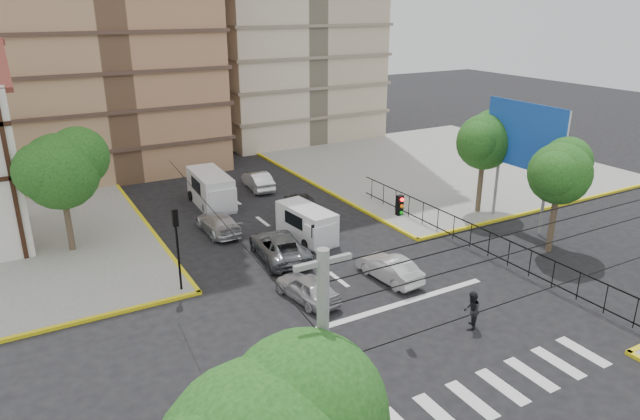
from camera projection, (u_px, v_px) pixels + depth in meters
ground at (394, 322)px, 26.73m from camera, size 160.00×160.00×0.00m
sidewalk_ne at (440, 165)px, 52.32m from camera, size 26.00×26.00×0.15m
crosswalk_stripes at (487, 393)px, 21.82m from camera, size 12.00×2.40×0.01m
stop_line at (379, 310)px, 27.71m from camera, size 13.00×0.40×0.01m
park_fence at (469, 249)px, 34.58m from camera, size 0.10×22.50×1.66m
billboard at (525, 138)px, 36.28m from camera, size 0.36×6.20×8.10m
tree_park_a at (561, 171)px, 32.72m from camera, size 4.41×3.60×6.83m
tree_park_c at (485, 139)px, 38.80m from camera, size 4.65×3.80×7.25m
tree_tudor at (61, 168)px, 32.53m from camera, size 5.39×4.40×7.43m
traffic_light_nw at (177, 236)px, 28.43m from camera, size 0.28×0.22×4.40m
traffic_light_hanging at (430, 217)px, 23.05m from camera, size 18.00×9.12×0.92m
utility_pole_sw at (323, 418)px, 13.57m from camera, size 1.40×0.28×9.00m
van_right_lane at (308, 225)px, 35.66m from camera, size 2.27×4.75×2.07m
van_left_lane at (212, 190)px, 41.60m from camera, size 2.36×5.51×2.45m
car_silver_front_left at (307, 287)px, 28.48m from camera, size 2.17×4.19×1.36m
car_white_front_right at (389, 268)px, 30.57m from camera, size 1.79×4.22×1.35m
car_grey_mid_left at (279, 246)px, 33.15m from camera, size 3.11×5.65×1.50m
car_silver_rear_left at (218, 223)px, 36.88m from camera, size 1.93×4.66×1.35m
car_darkgrey_mid_right at (301, 202)px, 40.81m from camera, size 1.99×4.08×1.34m
car_white_rear_right at (258, 181)px, 45.53m from camera, size 1.93×4.47×1.43m
pedestrian_crosswalk at (471, 311)px, 25.88m from camera, size 1.13×1.12×1.83m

